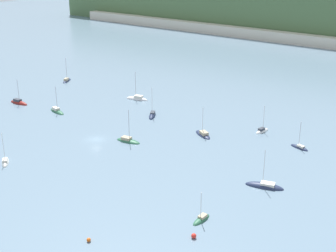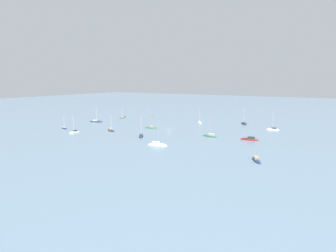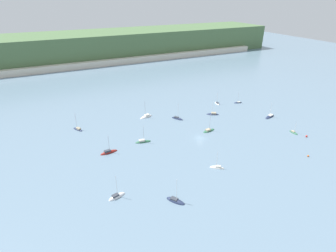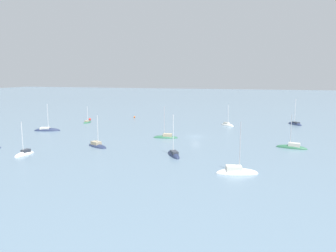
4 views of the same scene
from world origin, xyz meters
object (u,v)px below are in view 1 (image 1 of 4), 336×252
Objects in this scene: sailboat_9 at (57,112)px; mooring_buoy_1 at (89,240)px; sailboat_4 at (128,141)px; sailboat_8 at (265,187)px; sailboat_2 at (19,103)px; sailboat_7 at (5,162)px; sailboat_11 at (137,99)px; sailboat_12 at (67,81)px; mooring_buoy_0 at (194,236)px; sailboat_10 at (262,131)px; sailboat_13 at (203,135)px; sailboat_1 at (152,116)px; sailboat_3 at (299,148)px; sailboat_5 at (201,220)px.

mooring_buoy_1 is at bearing -24.05° from sailboat_9.
sailboat_4 reaches higher than sailboat_8.
sailboat_2 is 44.43m from sailboat_7.
sailboat_11 is (-21.23, 27.91, -0.01)m from sailboat_4.
mooring_buoy_0 is at bearing -148.41° from sailboat_12.
sailboat_7 is at bearing 165.47° from mooring_buoy_1.
sailboat_8 is 31.26m from sailboat_10.
mooring_buoy_0 is (13.19, -51.54, 0.33)m from sailboat_10.
sailboat_8 is (86.65, -2.80, -0.04)m from sailboat_2.
sailboat_8 is 30.25m from sailboat_13.
mooring_buoy_1 is (-0.23, -63.10, 0.24)m from sailboat_10.
sailboat_13 is (20.03, -3.50, 0.04)m from sailboat_1.
sailboat_4 is at bearing -6.82° from sailboat_2.
sailboat_8 is 12.75× the size of mooring_buoy_1.
sailboat_12 reaches higher than sailboat_9.
sailboat_13 is at bearing 32.99° from sailboat_3.
sailboat_8 reaches higher than sailboat_10.
sailboat_7 reaches higher than mooring_buoy_1.
sailboat_5 is (42.35, -37.83, 0.00)m from sailboat_1.
sailboat_4 reaches higher than sailboat_10.
sailboat_1 is at bearing -61.00° from sailboat_7.
sailboat_8 is 0.99× the size of sailboat_12.
sailboat_2 is at bearing -19.35° from sailboat_8.
sailboat_9 is at bearing -164.56° from sailboat_12.
sailboat_5 is at bearing 110.65° from mooring_buoy_0.
sailboat_12 is 70.45m from sailboat_13.
sailboat_11 reaches higher than sailboat_7.
sailboat_12 is at bearing -15.06° from sailboat_7.
sailboat_5 is 0.70× the size of sailboat_12.
mooring_buoy_1 is at bearing -1.91° from sailboat_1.
mooring_buoy_1 is (30.98, -54.84, 0.26)m from sailboat_1.
sailboat_9 is (-18.22, 30.41, 0.04)m from sailboat_7.
sailboat_7 is 1.00× the size of sailboat_10.
sailboat_4 is at bearing 146.72° from sailboat_10.
sailboat_4 is 1.16× the size of sailboat_7.
sailboat_7 is at bearing -171.20° from sailboat_12.
sailboat_2 is at bearing 28.75° from sailboat_11.
sailboat_7 is at bearing 59.72° from sailboat_3.
sailboat_7 is (-49.10, -7.23, -0.00)m from sailboat_5.
sailboat_1 is at bearing 20.60° from sailboat_3.
sailboat_11 is (-45.20, 1.02, 0.00)m from sailboat_10.
sailboat_13 is at bearing 144.28° from sailboat_11.
sailboat_2 is 89.37m from mooring_buoy_0.
mooring_buoy_0 is at bearing -157.21° from sailboat_10.
sailboat_10 is 9.02× the size of mooring_buoy_0.
sailboat_7 is 58.43m from sailboat_8.
sailboat_8 is 10.26× the size of mooring_buoy_0.
sailboat_11 is (-56.33, 47.10, 0.02)m from sailboat_5.
sailboat_11 reaches higher than sailboat_8.
sailboat_3 reaches higher than sailboat_5.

